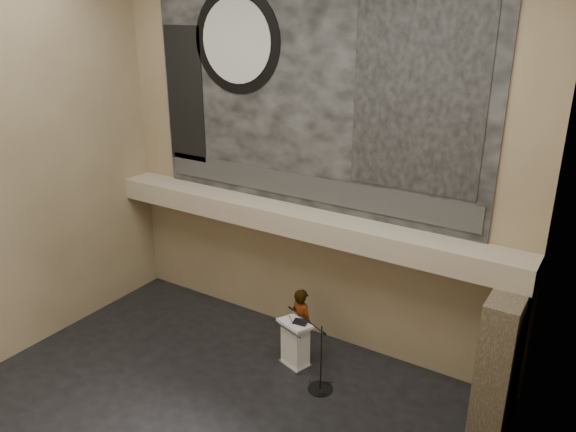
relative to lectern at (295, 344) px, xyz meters
The scene contains 19 objects.
floor 2.69m from the lectern, 102.94° to the right, with size 10.00×10.00×0.00m, color black.
wall_back 4.01m from the lectern, 112.34° to the left, with size 10.00×0.02×8.50m, color #856F54.
wall_left 7.18m from the lectern, 155.35° to the right, with size 0.02×8.00×8.50m, color #856F54.
wall_right 6.30m from the lectern, 30.19° to the right, with size 0.02×8.00×8.50m, color #856F54.
soffit 2.68m from the lectern, 119.68° to the left, with size 10.00×0.80×0.50m, color tan.
sprinkler_left 3.20m from the lectern, 155.79° to the left, with size 0.04×0.04×0.06m, color #B2893D.
sprinkler_right 2.68m from the lectern, 36.92° to the left, with size 0.04×0.04×0.06m, color #B2893D.
banner 5.37m from the lectern, 112.77° to the left, with size 8.00×0.05×5.00m, color black.
banner_text_strip 3.44m from the lectern, 113.37° to the left, with size 7.76×0.02×0.55m, color #2D2D2D.
banner_clock_rim 6.73m from the lectern, 150.27° to the left, with size 2.30×2.30×0.02m, color black.
banner_clock_face 6.73m from the lectern, 150.64° to the left, with size 1.84×1.84×0.02m, color silver.
banner_building_print 5.72m from the lectern, 37.00° to the left, with size 2.60×0.02×3.60m, color black.
banner_brick_print 6.42m from the lectern, 161.12° to the left, with size 1.10×0.02×3.20m, color black.
stone_pier 4.18m from the lectern, ahead, with size 0.60×1.40×2.70m, color #413628.
lectern is the anchor object (origin of this frame).
binder 0.57m from the lectern, 17.09° to the left, with size 0.29×0.23×0.04m, color black.
papers 0.57m from the lectern, 168.59° to the right, with size 0.22×0.31×0.01m, color silver.
speaker_person 0.52m from the lectern, 103.38° to the left, with size 0.60×0.40×1.66m, color silver.
mic_stand 0.99m from the lectern, 25.98° to the right, with size 1.31×0.73×1.50m.
Camera 1 is at (6.01, -6.29, 7.46)m, focal length 35.00 mm.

